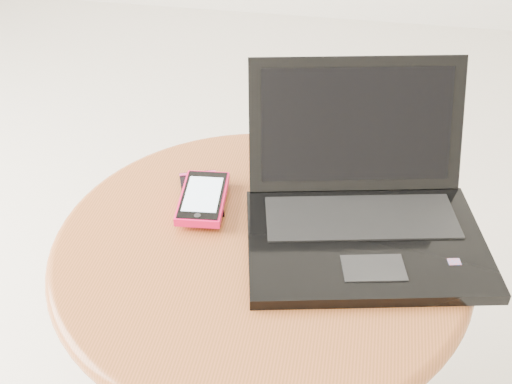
# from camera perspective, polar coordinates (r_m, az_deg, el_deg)

# --- Properties ---
(table) EXTENTS (0.58, 0.58, 0.46)m
(table) POSITION_cam_1_polar(r_m,az_deg,el_deg) (0.97, 0.34, -8.71)
(table) COLOR #53291A
(table) RESTS_ON ground
(laptop) EXTENTS (0.37, 0.36, 0.20)m
(laptop) POSITION_cam_1_polar(r_m,az_deg,el_deg) (0.91, 9.32, -1.31)
(laptop) COLOR black
(laptop) RESTS_ON table
(phone_black) EXTENTS (0.09, 0.12, 0.01)m
(phone_black) POSITION_cam_1_polar(r_m,az_deg,el_deg) (0.98, -4.83, -0.20)
(phone_black) COLOR black
(phone_black) RESTS_ON table
(phone_pink) EXTENTS (0.08, 0.13, 0.01)m
(phone_pink) POSITION_cam_1_polar(r_m,az_deg,el_deg) (0.96, -4.67, -0.51)
(phone_pink) COLOR #E40D46
(phone_pink) RESTS_ON phone_black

